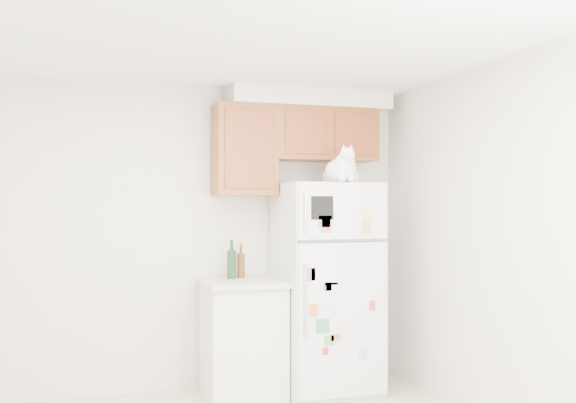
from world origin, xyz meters
name	(u,v)px	position (x,y,z in m)	size (l,w,h in m)	color
room_shell	(248,179)	(0.12, 0.24, 1.67)	(3.84, 4.04, 2.52)	silver
refrigerator	(326,287)	(1.14, 1.61, 0.85)	(0.76, 0.78, 1.70)	silver
base_counter	(243,337)	(0.45, 1.68, 0.46)	(0.64, 0.64, 0.92)	white
cat	(342,169)	(1.18, 1.35, 1.81)	(0.29, 0.42, 0.30)	white
storage_box_back	(336,178)	(1.28, 1.74, 1.75)	(0.18, 0.13, 0.10)	white
storage_box_front	(347,178)	(1.29, 1.53, 1.74)	(0.15, 0.11, 0.09)	white
bottle_green	(232,259)	(0.39, 1.80, 1.08)	(0.07, 0.07, 0.32)	#19381E
bottle_amber	(241,261)	(0.48, 1.85, 1.06)	(0.07, 0.07, 0.28)	#593814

